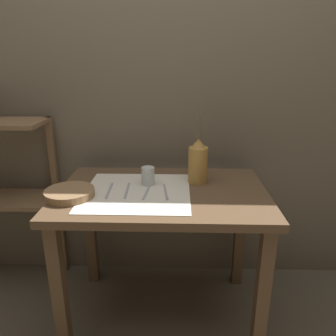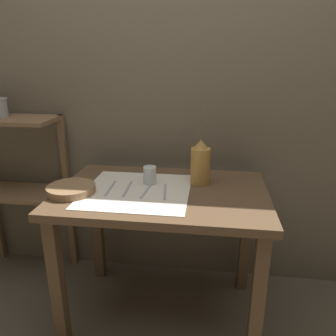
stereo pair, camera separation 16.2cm
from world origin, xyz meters
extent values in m
plane|color=brown|center=(0.00, 0.00, 0.00)|extent=(12.00, 12.00, 0.00)
cube|color=#6B5E4C|center=(0.00, 0.46, 1.20)|extent=(7.00, 0.06, 2.40)
cube|color=brown|center=(0.00, 0.00, 0.75)|extent=(1.06, 0.70, 0.04)
cube|color=brown|center=(-0.47, -0.29, 0.36)|extent=(0.06, 0.06, 0.73)
cube|color=brown|center=(0.47, -0.29, 0.36)|extent=(0.06, 0.06, 0.73)
cube|color=brown|center=(-0.47, 0.29, 0.36)|extent=(0.06, 0.06, 0.73)
cube|color=brown|center=(0.47, 0.29, 0.36)|extent=(0.06, 0.06, 0.73)
cube|color=brown|center=(-0.98, 0.26, 0.59)|extent=(0.60, 0.29, 0.02)
cube|color=brown|center=(-0.70, 0.39, 0.54)|extent=(0.04, 0.04, 1.07)
cube|color=silver|center=(-0.13, -0.03, 0.77)|extent=(0.53, 0.52, 0.00)
cylinder|color=#B7843D|center=(0.19, 0.12, 0.87)|extent=(0.10, 0.10, 0.19)
cone|color=#B7843D|center=(0.19, 0.12, 0.99)|extent=(0.08, 0.08, 0.05)
cylinder|color=brown|center=(0.17, 0.11, 1.10)|extent=(0.00, 0.03, 0.18)
cylinder|color=brown|center=(0.17, 0.13, 1.08)|extent=(0.03, 0.03, 0.13)
cylinder|color=brown|center=(0.19, 0.12, 1.11)|extent=(0.04, 0.04, 0.20)
cylinder|color=brown|center=(0.17, 0.12, 1.11)|extent=(0.01, 0.01, 0.19)
cylinder|color=brown|center=(0.18, 0.11, 1.08)|extent=(0.03, 0.01, 0.12)
cylinder|color=brown|center=(0.20, 0.12, 1.07)|extent=(0.02, 0.02, 0.12)
cylinder|color=#8E6B47|center=(-0.44, -0.10, 0.79)|extent=(0.24, 0.24, 0.04)
cylinder|color=silver|center=(-0.08, 0.07, 0.82)|extent=(0.07, 0.07, 0.09)
cube|color=#A8A8AD|center=(-0.27, -0.02, 0.77)|extent=(0.02, 0.20, 0.00)
cube|color=#A8A8AD|center=(-0.18, -0.02, 0.77)|extent=(0.02, 0.20, 0.00)
cube|color=#A8A8AD|center=(-0.08, -0.03, 0.77)|extent=(0.03, 0.20, 0.00)
sphere|color=#A8A8AD|center=(-0.07, 0.07, 0.78)|extent=(0.02, 0.02, 0.02)
cube|color=#A8A8AD|center=(0.02, -0.03, 0.77)|extent=(0.04, 0.20, 0.00)
camera|label=1|loc=(0.08, -1.54, 1.41)|focal=35.00mm
camera|label=2|loc=(0.24, -1.52, 1.41)|focal=35.00mm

